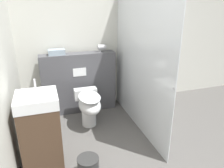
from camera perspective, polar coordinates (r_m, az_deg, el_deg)
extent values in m
cube|color=silver|center=(3.97, -4.56, 11.59)|extent=(8.00, 0.06, 2.50)
cube|color=#4C4C51|center=(3.90, -8.57, 0.29)|extent=(1.28, 0.22, 1.06)
cube|color=white|center=(3.71, -8.45, 3.07)|extent=(0.22, 0.01, 0.14)
cube|color=silver|center=(3.24, 7.09, 5.45)|extent=(0.01, 1.92, 2.07)
sphere|color=#B2B2B7|center=(2.49, 15.99, -1.11)|extent=(0.04, 0.04, 0.04)
cylinder|color=white|center=(3.55, -6.05, -7.87)|extent=(0.23, 0.23, 0.38)
ellipsoid|color=white|center=(3.37, -5.85, -5.42)|extent=(0.33, 0.53, 0.26)
ellipsoid|color=white|center=(3.31, -5.94, -3.28)|extent=(0.33, 0.52, 0.02)
cube|color=white|center=(3.62, -6.95, -2.47)|extent=(0.37, 0.15, 0.17)
cube|color=#473323|center=(2.79, -18.00, -12.58)|extent=(0.45, 0.45, 0.80)
cube|color=white|center=(2.57, -19.14, -3.91)|extent=(0.46, 0.46, 0.13)
cylinder|color=silver|center=(2.64, -19.48, -0.20)|extent=(0.02, 0.02, 0.14)
cylinder|color=#B7B7BC|center=(3.80, -2.75, 9.63)|extent=(0.13, 0.09, 0.09)
cone|color=#B7B7BC|center=(3.82, -1.55, 9.71)|extent=(0.03, 0.07, 0.07)
cylinder|color=#B7B7BC|center=(3.80, -3.13, 8.92)|extent=(0.03, 0.03, 0.08)
cube|color=#8C9EAD|center=(3.71, -14.31, 8.09)|extent=(0.27, 0.17, 0.09)
cylinder|color=#2D2D2D|center=(2.65, -6.21, -21.07)|extent=(0.24, 0.24, 0.26)
cylinder|color=#2D2D2D|center=(2.56, -6.33, -18.85)|extent=(0.25, 0.25, 0.01)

